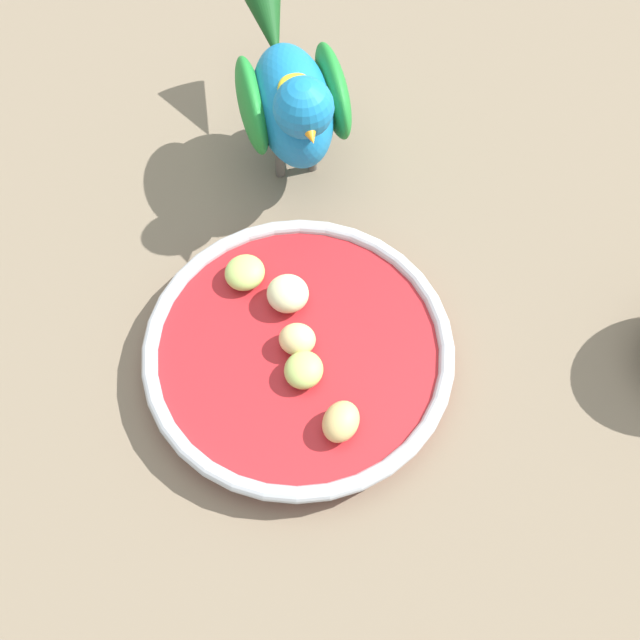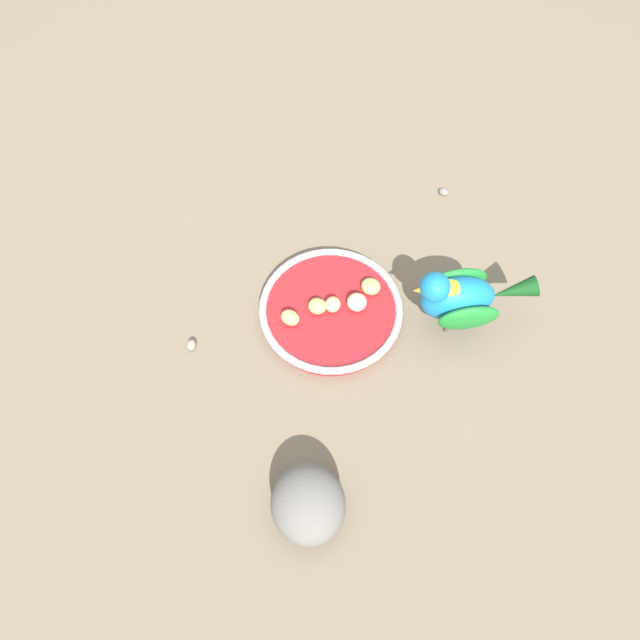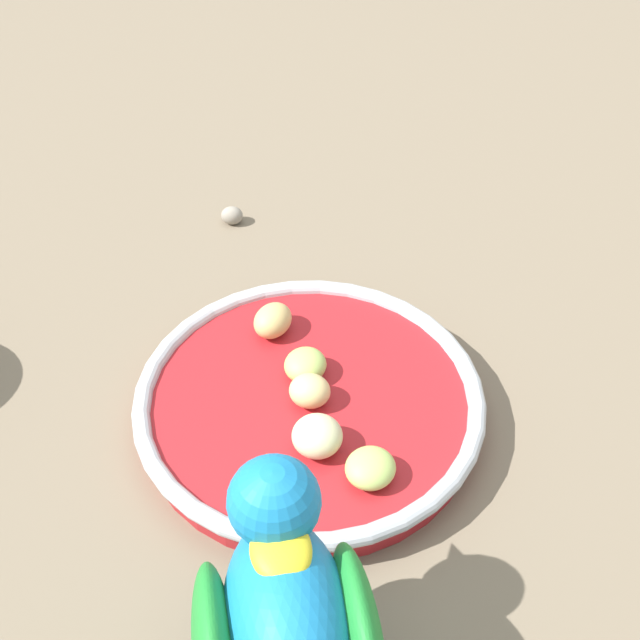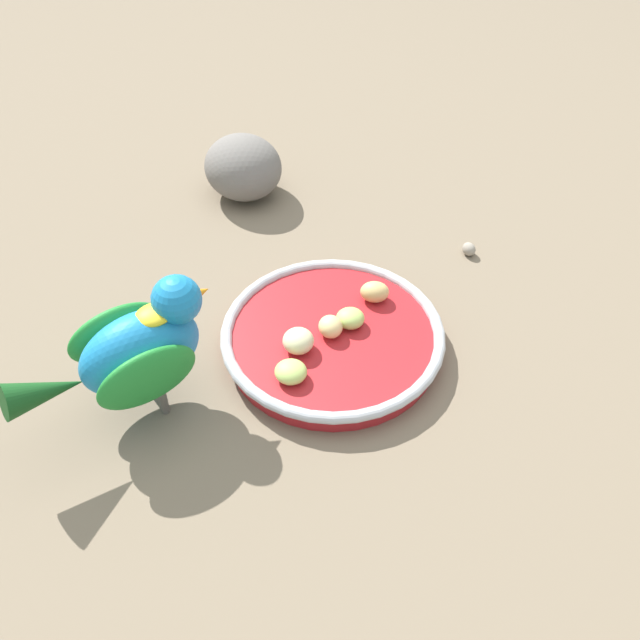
{
  "view_description": "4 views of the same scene",
  "coord_description": "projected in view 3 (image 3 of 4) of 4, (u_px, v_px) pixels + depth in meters",
  "views": [
    {
      "loc": [
        -0.04,
        -0.24,
        0.54
      ],
      "look_at": [
        0.02,
        0.02,
        0.05
      ],
      "focal_mm": 44.94,
      "sensor_mm": 36.0,
      "label": 1
    },
    {
      "loc": [
        0.41,
        -0.04,
        0.75
      ],
      "look_at": [
        0.03,
        -0.01,
        0.04
      ],
      "focal_mm": 30.22,
      "sensor_mm": 36.0,
      "label": 2
    },
    {
      "loc": [
        0.04,
        0.4,
        0.46
      ],
      "look_at": [
        -0.01,
        -0.01,
        0.06
      ],
      "focal_mm": 51.27,
      "sensor_mm": 36.0,
      "label": 3
    },
    {
      "loc": [
        -0.4,
        0.29,
        0.51
      ],
      "look_at": [
        -0.01,
        0.04,
        0.06
      ],
      "focal_mm": 38.45,
      "sensor_mm": 36.0,
      "label": 4
    }
  ],
  "objects": [
    {
      "name": "ground_plane",
      "position": [
        307.0,
        404.0,
        0.61
      ],
      "size": [
        4.0,
        4.0,
        0.0
      ],
      "primitive_type": "plane",
      "color": "#756651"
    },
    {
      "name": "feeding_bowl",
      "position": [
        309.0,
        405.0,
        0.59
      ],
      "size": [
        0.23,
        0.23,
        0.03
      ],
      "color": "#AD1E23",
      "rests_on": "ground_plane"
    },
    {
      "name": "apple_piece_0",
      "position": [
        309.0,
        365.0,
        0.59
      ],
      "size": [
        0.04,
        0.04,
        0.02
      ],
      "primitive_type": "ellipsoid",
      "rotation": [
        0.0,
        0.0,
        4.13
      ],
      "color": "#B2CC66",
      "rests_on": "feeding_bowl"
    },
    {
      "name": "apple_piece_1",
      "position": [
        312.0,
        437.0,
        0.55
      ],
      "size": [
        0.04,
        0.04,
        0.02
      ],
      "primitive_type": "ellipsoid",
      "rotation": [
        0.0,
        0.0,
        5.84
      ],
      "color": "beige",
      "rests_on": "feeding_bowl"
    },
    {
      "name": "apple_piece_2",
      "position": [
        311.0,
        391.0,
        0.57
      ],
      "size": [
        0.03,
        0.03,
        0.02
      ],
      "primitive_type": "ellipsoid",
      "rotation": [
        0.0,
        0.0,
        2.81
      ],
      "color": "#E5C67F",
      "rests_on": "feeding_bowl"
    },
    {
      "name": "apple_piece_3",
      "position": [
        370.0,
        468.0,
        0.53
      ],
      "size": [
        0.04,
        0.04,
        0.02
      ],
      "primitive_type": "ellipsoid",
      "rotation": [
        0.0,
        0.0,
        0.74
      ],
      "color": "#B2CC66",
      "rests_on": "feeding_bowl"
    },
    {
      "name": "apple_piece_4",
      "position": [
        273.0,
        320.0,
        0.62
      ],
      "size": [
        0.04,
        0.04,
        0.02
      ],
      "primitive_type": "ellipsoid",
      "rotation": [
        0.0,
        0.0,
        0.92
      ],
      "color": "tan",
      "rests_on": "feeding_bowl"
    },
    {
      "name": "parrot",
      "position": [
        289.0,
        630.0,
        0.41
      ],
      "size": [
        0.09,
        0.19,
        0.13
      ],
      "rotation": [
        0.0,
        0.0,
        -1.54
      ],
      "color": "#59544C",
      "rests_on": "ground_plane"
    },
    {
      "name": "pebble_1",
      "position": [
        232.0,
        215.0,
        0.75
      ],
      "size": [
        0.02,
        0.02,
        0.02
      ],
      "primitive_type": "ellipsoid",
      "rotation": [
        0.0,
        0.0,
        3.0
      ],
      "color": "gray",
      "rests_on": "ground_plane"
    }
  ]
}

